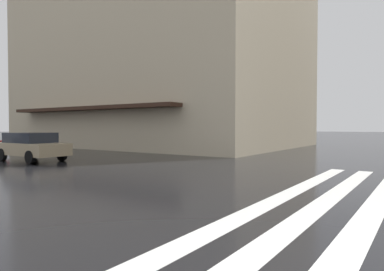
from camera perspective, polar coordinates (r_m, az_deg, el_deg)
The scene contains 2 objects.
haussmann_block_mid at distance 33.11m, azimuth -4.76°, elevation 16.78°, with size 17.69×23.33×21.29m.
car_champagne at distance 18.86m, azimuth -25.12°, elevation -1.55°, with size 1.85×4.10×1.41m.
Camera 1 is at (-4.03, 0.25, 1.73)m, focal length 32.11 mm.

